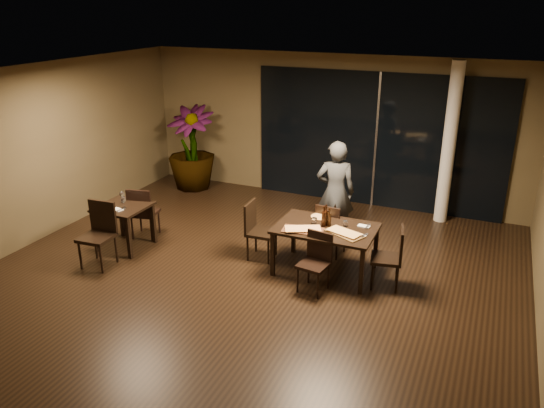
{
  "coord_description": "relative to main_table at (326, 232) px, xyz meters",
  "views": [
    {
      "loc": [
        3.18,
        -6.28,
        3.97
      ],
      "look_at": [
        0.17,
        0.65,
        1.05
      ],
      "focal_mm": 35.0,
      "sensor_mm": 36.0,
      "label": 1
    }
  ],
  "objects": [
    {
      "name": "chair_side_far",
      "position": [
        -3.33,
        -0.09,
        -0.15
      ],
      "size": [
        0.52,
        0.52,
        0.94
      ],
      "rotation": [
        0.0,
        0.0,
        3.36
      ],
      "color": "black",
      "rests_on": "ground"
    },
    {
      "name": "side_table",
      "position": [
        -3.4,
        -0.5,
        -0.05
      ],
      "size": [
        0.8,
        0.8,
        0.75
      ],
      "color": "black",
      "rests_on": "ground"
    },
    {
      "name": "napkin_far",
      "position": [
        0.52,
        0.25,
        0.08
      ],
      "size": [
        0.19,
        0.11,
        0.01
      ],
      "primitive_type": "cube",
      "rotation": [
        0.0,
        0.0,
        -0.08
      ],
      "color": "white",
      "rests_on": "main_table"
    },
    {
      "name": "chair_main_far",
      "position": [
        -0.1,
        0.54,
        -0.17
      ],
      "size": [
        0.46,
        0.46,
        0.91
      ],
      "rotation": [
        0.0,
        0.0,
        3.04
      ],
      "color": "black",
      "rests_on": "ground"
    },
    {
      "name": "wine_glass_b",
      "position": [
        -3.31,
        -0.58,
        0.17
      ],
      "size": [
        0.09,
        0.09,
        0.19
      ],
      "primitive_type": null,
      "color": "white",
      "rests_on": "side_table"
    },
    {
      "name": "bottle_b",
      "position": [
        0.03,
        0.06,
        0.22
      ],
      "size": [
        0.06,
        0.06,
        0.29
      ],
      "primitive_type": null,
      "color": "black",
      "rests_on": "main_table"
    },
    {
      "name": "wall_back",
      "position": [
        -1.0,
        3.25,
        0.82
      ],
      "size": [
        8.0,
        0.1,
        3.0
      ],
      "primitive_type": "cube",
      "color": "brown",
      "rests_on": "ground"
    },
    {
      "name": "chair_main_right",
      "position": [
        1.03,
        -0.06,
        -0.15
      ],
      "size": [
        0.51,
        0.51,
        0.93
      ],
      "rotation": [
        0.0,
        0.0,
        -1.38
      ],
      "color": "black",
      "rests_on": "ground"
    },
    {
      "name": "oblong_pizza_right",
      "position": [
        0.32,
        -0.14,
        0.1
      ],
      "size": [
        0.52,
        0.37,
        0.02
      ],
      "primitive_type": null,
      "rotation": [
        0.0,
        0.0,
        -0.34
      ],
      "color": "maroon",
      "rests_on": "pizza_board_right"
    },
    {
      "name": "diner",
      "position": [
        -0.22,
        1.17,
        0.22
      ],
      "size": [
        0.7,
        0.56,
        1.8
      ],
      "primitive_type": "imported",
      "rotation": [
        0.0,
        0.0,
        3.42
      ],
      "color": "#2E3134",
      "rests_on": "ground"
    },
    {
      "name": "chair_side_near",
      "position": [
        -3.36,
        -1.16,
        -0.1
      ],
      "size": [
        0.51,
        0.51,
        1.03
      ],
      "rotation": [
        0.0,
        0.0,
        0.07
      ],
      "color": "black",
      "rests_on": "ground"
    },
    {
      "name": "pizza_board_right",
      "position": [
        0.32,
        -0.14,
        0.08
      ],
      "size": [
        0.65,
        0.52,
        0.01
      ],
      "primitive_type": "cube",
      "rotation": [
        0.0,
        0.0,
        -0.47
      ],
      "color": "#4E3619",
      "rests_on": "main_table"
    },
    {
      "name": "column",
      "position": [
        1.4,
        2.85,
        0.82
      ],
      "size": [
        0.24,
        0.24,
        3.0
      ],
      "primitive_type": "cylinder",
      "color": "silver",
      "rests_on": "ground"
    },
    {
      "name": "napkin_near",
      "position": [
        0.55,
        -0.1,
        0.08
      ],
      "size": [
        0.2,
        0.16,
        0.01
      ],
      "primitive_type": "cube",
      "rotation": [
        0.0,
        0.0,
        -0.41
      ],
      "color": "white",
      "rests_on": "main_table"
    },
    {
      "name": "main_table",
      "position": [
        0.0,
        0.0,
        0.0
      ],
      "size": [
        1.5,
        1.0,
        0.75
      ],
      "color": "black",
      "rests_on": "ground"
    },
    {
      "name": "wine_glass_a",
      "position": [
        -3.5,
        -0.38,
        0.17
      ],
      "size": [
        0.08,
        0.08,
        0.19
      ],
      "primitive_type": null,
      "color": "white",
      "rests_on": "side_table"
    },
    {
      "name": "chair_main_near",
      "position": [
        0.04,
        -0.55,
        -0.19
      ],
      "size": [
        0.46,
        0.46,
        0.87
      ],
      "rotation": [
        0.0,
        0.0,
        -0.15
      ],
      "color": "black",
      "rests_on": "ground"
    },
    {
      "name": "window_panel",
      "position": [
        0.0,
        3.16,
        0.67
      ],
      "size": [
        5.0,
        0.06,
        2.7
      ],
      "primitive_type": "cube",
      "color": "black",
      "rests_on": "ground"
    },
    {
      "name": "tumbler_right",
      "position": [
        0.26,
        0.16,
        0.12
      ],
      "size": [
        0.07,
        0.07,
        0.08
      ],
      "primitive_type": "cylinder",
      "color": "white",
      "rests_on": "main_table"
    },
    {
      "name": "wall_left",
      "position": [
        -5.05,
        -0.8,
        0.82
      ],
      "size": [
        0.1,
        8.0,
        3.0
      ],
      "primitive_type": "cube",
      "color": "brown",
      "rests_on": "ground"
    },
    {
      "name": "tumbler_left",
      "position": [
        -0.2,
        0.05,
        0.12
      ],
      "size": [
        0.08,
        0.08,
        0.1
      ],
      "primitive_type": "cylinder",
      "color": "white",
      "rests_on": "main_table"
    },
    {
      "name": "potted_plant",
      "position": [
        -3.95,
        2.6,
        0.24
      ],
      "size": [
        1.09,
        1.09,
        1.84
      ],
      "primitive_type": "imported",
      "rotation": [
        0.0,
        0.0,
        0.09
      ],
      "color": "#26531B",
      "rests_on": "ground"
    },
    {
      "name": "chair_main_left",
      "position": [
        -1.17,
        0.04,
        -0.14
      ],
      "size": [
        0.46,
        0.46,
        0.95
      ],
      "rotation": [
        0.0,
        0.0,
        1.63
      ],
      "color": "black",
      "rests_on": "ground"
    },
    {
      "name": "bottle_c",
      "position": [
        -0.03,
        0.09,
        0.24
      ],
      "size": [
        0.07,
        0.07,
        0.33
      ],
      "primitive_type": null,
      "color": "black",
      "rests_on": "main_table"
    },
    {
      "name": "round_pizza",
      "position": [
        -0.2,
        0.33,
        0.08
      ],
      "size": [
        0.3,
        0.3,
        0.01
      ],
      "primitive_type": "cylinder",
      "color": "#BF3815",
      "rests_on": "main_table"
    },
    {
      "name": "bottle_a",
      "position": [
        -0.04,
        0.02,
        0.24
      ],
      "size": [
        0.07,
        0.07,
        0.33
      ],
      "primitive_type": null,
      "color": "black",
      "rests_on": "main_table"
    },
    {
      "name": "ground",
      "position": [
        -1.0,
        -0.8,
        -0.68
      ],
      "size": [
        8.0,
        8.0,
        0.0
      ],
      "primitive_type": "plane",
      "color": "black",
      "rests_on": "ground"
    },
    {
      "name": "pizza_board_left",
      "position": [
        -0.28,
        -0.26,
        0.08
      ],
      "size": [
        0.65,
        0.39,
        0.01
      ],
      "primitive_type": "cube",
      "rotation": [
        0.0,
        0.0,
        0.14
      ],
      "color": "#4C2918",
      "rests_on": "main_table"
    },
    {
      "name": "side_napkin",
      "position": [
        -3.35,
        -0.69,
        0.08
      ],
      "size": [
        0.2,
        0.15,
        0.01
      ],
      "primitive_type": "cube",
      "rotation": [
        0.0,
        0.0,
        -0.23
      ],
      "color": "white",
      "rests_on": "side_table"
    },
    {
      "name": "wall_front",
      "position": [
        -1.0,
        -4.85,
        0.82
      ],
      "size": [
        8.0,
        0.1,
        3.0
      ],
      "primitive_type": "cube",
      "color": "brown",
      "rests_on": "ground"
    },
    {
      "name": "ceiling",
      "position": [
        -1.0,
        -0.8,
        2.34
      ],
      "size": [
        8.0,
        8.0,
        0.04
      ],
      "primitive_type": "cube",
      "color": "silver",
      "rests_on": "wall_back"
    },
    {
      "name": "oblong_pizza_left",
      "position": [
        -0.28,
        -0.26,
        0.1
      ],
      "size": [
        0.56,
        0.43,
        0.02
      ],
      "primitive_type": null,
      "rotation": [
        0.0,
        0.0,
        0.44
      ],
      "color": "maroon",
      "rests_on": "pizza_board_left"
    }
  ]
}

